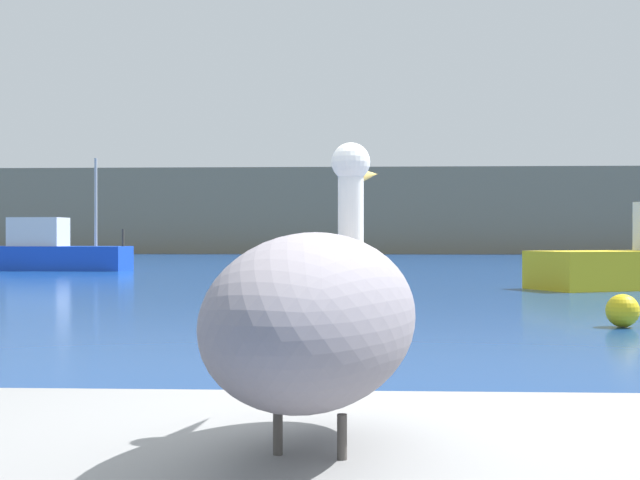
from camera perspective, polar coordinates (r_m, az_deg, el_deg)
name	(u,v)px	position (r m, az deg, el deg)	size (l,w,h in m)	color
hillside_backdrop	(367,212)	(77.10, 2.96, 1.77)	(140.00, 10.00, 6.96)	#7F755B
pelican	(316,318)	(2.79, -0.24, -4.92)	(0.85, 1.45, 0.99)	gray
fishing_boat_blue	(48,252)	(38.67, -16.75, -0.72)	(6.49, 2.34, 4.57)	blue
mooring_buoy	(623,311)	(14.43, 18.52, -4.24)	(0.50, 0.50, 0.50)	yellow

